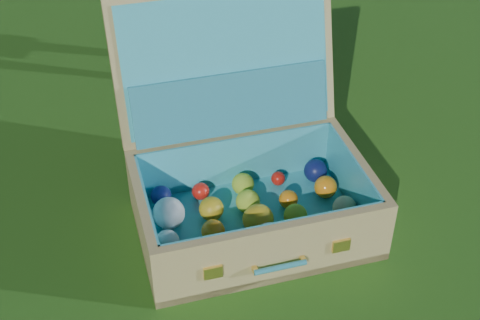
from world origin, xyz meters
name	(u,v)px	position (x,y,z in m)	size (l,w,h in m)	color
ground	(247,244)	(0.00, 0.00, 0.00)	(60.00, 60.00, 0.00)	#215114
suitcase	(244,164)	(0.06, 0.13, 0.17)	(0.72, 0.68, 0.59)	tan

